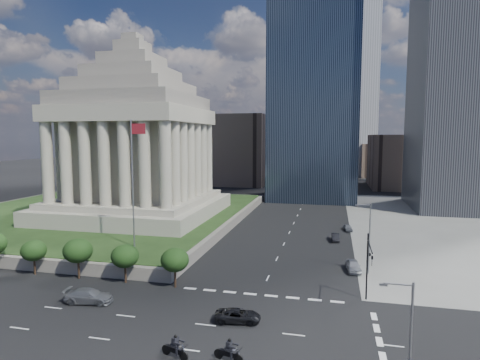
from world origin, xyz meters
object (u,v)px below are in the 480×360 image
(traffic_signal_ne, at_px, (369,261))
(suv_grey, at_px, (89,296))
(street_lamp_south, at_px, (407,347))
(flagpole, at_px, (133,176))
(parked_sedan_far, at_px, (348,228))
(street_lamp_north, at_px, (368,234))
(motorcycle_lead, at_px, (228,350))
(parked_sedan_near, at_px, (353,266))
(parked_sedan_mid, at_px, (335,237))
(pickup_truck, at_px, (238,316))
(war_memorial, at_px, (135,127))
(motorcycle_trail, at_px, (175,346))

(traffic_signal_ne, distance_m, suv_grey, 32.36)
(street_lamp_south, relative_size, suv_grey, 1.79)
(flagpole, height_order, parked_sedan_far, flagpole)
(street_lamp_north, xyz_separation_m, motorcycle_lead, (-13.32, -25.90, -4.62))
(street_lamp_north, xyz_separation_m, parked_sedan_near, (-1.83, 0.61, -4.88))
(parked_sedan_near, bearing_deg, parked_sedan_mid, 92.64)
(pickup_truck, distance_m, suv_grey, 17.97)
(flagpole, bearing_deg, parked_sedan_near, 2.76)
(war_memorial, xyz_separation_m, street_lamp_south, (47.33, -54.00, -15.74))
(pickup_truck, bearing_deg, war_memorial, 30.33)
(motorcycle_trail, bearing_deg, motorcycle_lead, 24.46)
(traffic_signal_ne, distance_m, parked_sedan_mid, 29.21)
(flagpole, relative_size, motorcycle_trail, 6.94)
(street_lamp_north, distance_m, parked_sedan_far, 26.78)
(street_lamp_south, xyz_separation_m, motorcycle_lead, (-13.32, 5.10, -4.62))
(suv_grey, distance_m, motorcycle_trail, 16.61)
(street_lamp_south, bearing_deg, parked_sedan_mid, 95.12)
(street_lamp_south, bearing_deg, motorcycle_lead, 159.04)
(street_lamp_north, height_order, pickup_truck, street_lamp_north)
(flagpole, height_order, suv_grey, flagpole)
(war_memorial, distance_m, traffic_signal_ne, 60.00)
(flagpole, height_order, street_lamp_north, flagpole)
(war_memorial, xyz_separation_m, parked_sedan_near, (45.50, -22.39, -20.62))
(flagpole, height_order, motorcycle_trail, flagpole)
(pickup_truck, bearing_deg, street_lamp_north, -45.74)
(parked_sedan_near, bearing_deg, street_lamp_south, -92.55)
(street_lamp_south, bearing_deg, flagpole, 139.53)
(flagpole, relative_size, motorcycle_lead, 7.18)
(war_memorial, height_order, parked_sedan_mid, war_memorial)
(street_lamp_south, relative_size, motorcycle_trail, 3.47)
(suv_grey, xyz_separation_m, parked_sedan_mid, (27.88, 35.16, -0.15))
(flagpole, distance_m, pickup_truck, 29.99)
(traffic_signal_ne, xyz_separation_m, street_lamp_north, (0.83, 11.30, 0.41))
(flagpole, height_order, street_lamp_south, flagpole)
(war_memorial, relative_size, street_lamp_south, 3.90)
(motorcycle_trail, bearing_deg, war_memorial, 138.49)
(parked_sedan_mid, height_order, parked_sedan_far, parked_sedan_mid)
(motorcycle_lead, bearing_deg, street_lamp_north, 75.34)
(parked_sedan_far, xyz_separation_m, motorcycle_lead, (-11.49, -52.14, 0.40))
(traffic_signal_ne, bearing_deg, street_lamp_south, -87.59)
(flagpole, xyz_separation_m, parked_sedan_far, (33.33, 27.24, -12.48))
(street_lamp_south, bearing_deg, motorcycle_trail, 165.80)
(parked_sedan_mid, bearing_deg, motorcycle_trail, -109.37)
(street_lamp_south, height_order, pickup_truck, street_lamp_south)
(pickup_truck, relative_size, motorcycle_lead, 1.71)
(flagpole, bearing_deg, parked_sedan_far, 39.26)
(pickup_truck, bearing_deg, flagpole, 41.80)
(traffic_signal_ne, relative_size, parked_sedan_mid, 1.99)
(street_lamp_south, height_order, parked_sedan_mid, street_lamp_south)
(street_lamp_north, relative_size, parked_sedan_far, 2.67)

